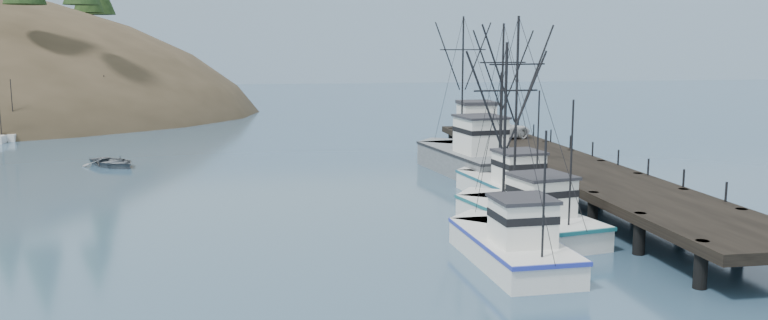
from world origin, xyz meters
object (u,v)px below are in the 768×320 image
at_px(pier, 564,166).
at_px(pickup_truck, 497,129).
at_px(trawler_mid, 509,244).
at_px(motorboat, 113,166).
at_px(trawler_near, 524,216).
at_px(pier_shed, 476,117).
at_px(work_vessel, 469,158).
at_px(trawler_far, 507,186).

height_order(pier, pickup_truck, pickup_truck).
relative_size(trawler_mid, motorboat, 2.07).
height_order(trawler_near, pier_shed, trawler_near).
bearing_deg(trawler_mid, trawler_near, 63.82).
relative_size(pier, trawler_near, 3.80).
relative_size(trawler_mid, pickup_truck, 1.76).
xyz_separation_m(pier, pier_shed, (-1.26, 16.54, 1.73)).
distance_m(work_vessel, pickup_truck, 6.14).
bearing_deg(motorboat, trawler_far, -73.97).
distance_m(trawler_near, pier_shed, 27.01).
bearing_deg(motorboat, pier, -67.69).
xyz_separation_m(pier, work_vessel, (-4.47, 7.54, -0.46)).
distance_m(pickup_truck, motorboat, 31.35).
relative_size(pier, pier_shed, 13.75).
height_order(pier, trawler_near, trawler_near).
xyz_separation_m(trawler_mid, motorboat, (-22.78, 30.64, -0.82)).
xyz_separation_m(trawler_mid, pickup_truck, (8.27, 27.33, 1.99)).
distance_m(pier, trawler_far, 4.95).
xyz_separation_m(trawler_far, work_vessel, (0.10, 9.23, 0.41)).
height_order(trawler_far, work_vessel, work_vessel).
distance_m(trawler_far, work_vessel, 9.24).
height_order(work_vessel, motorboat, work_vessel).
bearing_deg(trawler_mid, motorboat, 126.63).
bearing_deg(pier_shed, trawler_near, -101.02).
xyz_separation_m(pier, trawler_far, (-4.56, -1.69, -0.87)).
xyz_separation_m(pier, pickup_truck, (-0.75, 12.16, 1.12)).
bearing_deg(work_vessel, trawler_mid, -101.33).
distance_m(trawler_far, pickup_truck, 14.51).
relative_size(pier, pickup_truck, 7.57).
xyz_separation_m(trawler_near, pier_shed, (5.14, 26.39, 2.60)).
bearing_deg(motorboat, trawler_mid, -95.11).
bearing_deg(pickup_truck, motorboat, 61.82).
relative_size(work_vessel, pickup_truck, 2.48).
relative_size(trawler_near, motorboat, 2.34).
bearing_deg(motorboat, work_vessel, -57.93).
height_order(pier, work_vessel, work_vessel).
relative_size(pier_shed, motorboat, 0.65).
bearing_deg(pier, work_vessel, 120.65).
distance_m(trawler_mid, pickup_truck, 28.62).
height_order(trawler_mid, work_vessel, work_vessel).
distance_m(trawler_mid, trawler_far, 14.19).
distance_m(pier, work_vessel, 8.77).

